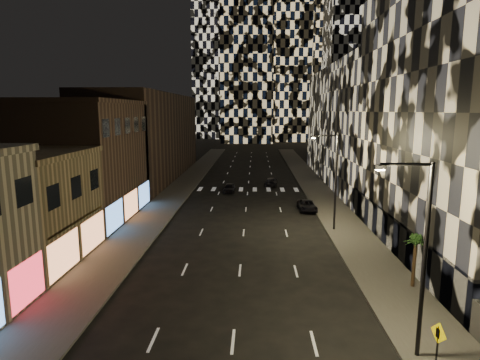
# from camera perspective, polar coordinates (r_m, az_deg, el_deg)

# --- Properties ---
(sidewalk_left) EXTENTS (4.00, 120.00, 0.15)m
(sidewalk_left) POSITION_cam_1_polar(r_m,az_deg,el_deg) (59.34, -8.57, -1.18)
(sidewalk_left) COLOR #47443F
(sidewalk_left) RESTS_ON ground
(sidewalk_right) EXTENTS (4.00, 120.00, 0.15)m
(sidewalk_right) POSITION_cam_1_polar(r_m,az_deg,el_deg) (58.98, 10.89, -1.31)
(sidewalk_right) COLOR #47443F
(sidewalk_right) RESTS_ON ground
(curb_left) EXTENTS (0.20, 120.00, 0.15)m
(curb_left) POSITION_cam_1_polar(r_m,az_deg,el_deg) (58.98, -6.57, -1.20)
(curb_left) COLOR #4C4C47
(curb_left) RESTS_ON ground
(curb_right) EXTENTS (0.20, 120.00, 0.15)m
(curb_right) POSITION_cam_1_polar(r_m,az_deg,el_deg) (58.70, 8.86, -1.31)
(curb_right) COLOR #4C4C47
(curb_right) RESTS_ON ground
(retail_tan) EXTENTS (10.00, 10.00, 8.00)m
(retail_tan) POSITION_cam_1_polar(r_m,az_deg,el_deg) (34.28, -29.71, -3.79)
(retail_tan) COLOR #8A7652
(retail_tan) RESTS_ON ground
(retail_brown) EXTENTS (10.00, 15.00, 12.00)m
(retail_brown) POSITION_cam_1_polar(r_m,az_deg,el_deg) (44.84, -21.57, 2.35)
(retail_brown) COLOR #493529
(retail_brown) RESTS_ON ground
(retail_filler_left) EXTENTS (10.00, 40.00, 14.00)m
(retail_filler_left) POSITION_cam_1_polar(r_m,az_deg,el_deg) (69.72, -12.88, 6.06)
(retail_filler_left) COLOR #493529
(retail_filler_left) RESTS_ON ground
(midrise_base) EXTENTS (0.60, 25.00, 3.00)m
(midrise_base) POSITION_cam_1_polar(r_m,az_deg,el_deg) (35.05, 21.00, -7.08)
(midrise_base) COLOR #383838
(midrise_base) RESTS_ON ground
(midrise_filler_right) EXTENTS (16.00, 40.00, 18.00)m
(midrise_filler_right) POSITION_cam_1_polar(r_m,az_deg,el_deg) (66.99, 18.79, 7.35)
(midrise_filler_right) COLOR #232326
(midrise_filler_right) RESTS_ON ground
(tower_center_low) EXTENTS (18.00, 18.00, 95.00)m
(tower_center_low) POSITION_cam_1_polar(r_m,az_deg,el_deg) (151.62, 1.08, 23.66)
(tower_center_low) COLOR black
(tower_center_low) RESTS_ON ground
(streetlight_near) EXTENTS (2.55, 0.25, 9.00)m
(streetlight_near) POSITION_cam_1_polar(r_m,az_deg,el_deg) (19.62, 24.24, -8.74)
(streetlight_near) COLOR black
(streetlight_near) RESTS_ON sidewalk_right
(streetlight_far) EXTENTS (2.55, 0.25, 9.00)m
(streetlight_far) POSITION_cam_1_polar(r_m,az_deg,el_deg) (38.38, 13.15, 0.66)
(streetlight_far) COLOR black
(streetlight_far) RESTS_ON sidewalk_right
(car_dark_midlane) EXTENTS (1.63, 3.70, 1.24)m
(car_dark_midlane) POSITION_cam_1_polar(r_m,az_deg,el_deg) (56.27, -1.54, -1.11)
(car_dark_midlane) COLOR black
(car_dark_midlane) RESTS_ON ground
(car_dark_oncoming) EXTENTS (2.11, 4.41, 1.24)m
(car_dark_oncoming) POSITION_cam_1_polar(r_m,az_deg,el_deg) (61.20, 4.46, -0.24)
(car_dark_oncoming) COLOR black
(car_dark_oncoming) RESTS_ON ground
(car_dark_rightlane) EXTENTS (2.04, 4.31, 1.19)m
(car_dark_rightlane) POSITION_cam_1_polar(r_m,az_deg,el_deg) (46.47, 9.52, -3.62)
(car_dark_rightlane) COLOR black
(car_dark_rightlane) RESTS_ON ground
(ped_sign) EXTENTS (0.25, 0.89, 2.70)m
(ped_sign) POSITION_cam_1_polar(r_m,az_deg,el_deg) (19.37, 26.29, -20.02)
(ped_sign) COLOR black
(ped_sign) RESTS_ON sidewalk_right
(palm_tree) EXTENTS (1.76, 1.74, 3.46)m
(palm_tree) POSITION_cam_1_polar(r_m,az_deg,el_deg) (27.99, 23.70, -8.29)
(palm_tree) COLOR #47331E
(palm_tree) RESTS_ON sidewalk_right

